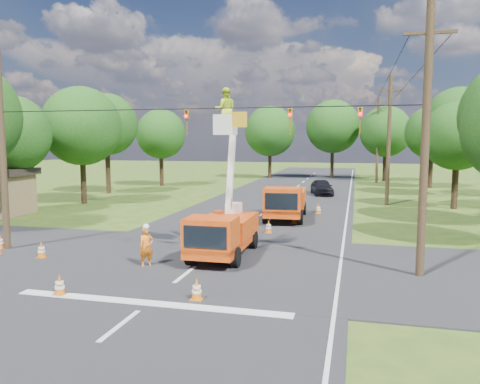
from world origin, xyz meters
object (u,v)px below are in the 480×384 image
(pole_right_far, at_px, (378,140))
(tree_left_f, at_px, (161,134))
(distant_car, at_px, (322,187))
(tree_left_d, at_px, (81,126))
(pole_right_near, at_px, (425,138))
(tree_right_d, at_px, (459,121))
(traffic_cone_2, at_px, (269,227))
(second_truck, at_px, (285,202))
(traffic_cone_8, at_px, (255,220))
(pole_right_mid, at_px, (389,139))
(tree_far_a, at_px, (270,131))
(tree_far_c, at_px, (386,132))
(bucket_truck, at_px, (223,220))
(pole_left, at_px, (3,152))
(tree_right_e, at_px, (432,133))
(traffic_cone_0, at_px, (60,285))
(tree_right_c, at_px, (457,136))
(tree_far_b, at_px, (333,127))
(traffic_cone_6, at_px, (0,242))
(traffic_cone_3, at_px, (295,218))
(tree_left_e, at_px, (107,125))
(traffic_cone_7, at_px, (318,209))
(traffic_cone_4, at_px, (41,250))
(traffic_cone_1, at_px, (197,289))
(ground_worker, at_px, (146,247))

(pole_right_far, bearing_deg, tree_left_f, -156.77)
(distant_car, relative_size, tree_left_d, 0.46)
(pole_right_near, relative_size, tree_right_d, 1.03)
(traffic_cone_2, distance_m, tree_left_f, 29.05)
(tree_left_f, relative_size, tree_right_d, 0.87)
(second_truck, height_order, traffic_cone_8, second_truck)
(pole_right_mid, bearing_deg, traffic_cone_8, -125.48)
(tree_far_a, distance_m, tree_far_c, 14.53)
(bucket_truck, relative_size, pole_right_near, 0.73)
(pole_left, relative_size, tree_right_d, 0.93)
(pole_right_near, relative_size, tree_far_c, 1.09)
(pole_left, relative_size, tree_right_e, 1.04)
(traffic_cone_0, distance_m, pole_right_near, 13.59)
(bucket_truck, relative_size, tree_left_d, 0.79)
(pole_right_near, height_order, tree_right_c, pole_right_near)
(traffic_cone_0, distance_m, tree_right_e, 43.92)
(pole_left, height_order, tree_far_a, tree_far_a)
(tree_right_e, xyz_separation_m, tree_far_b, (-10.80, 10.00, 1.00))
(traffic_cone_6, relative_size, pole_right_mid, 0.07)
(tree_far_b, bearing_deg, traffic_cone_2, -92.12)
(traffic_cone_3, relative_size, pole_right_mid, 0.07)
(traffic_cone_8, xyz_separation_m, tree_left_f, (-15.17, 21.41, 5.33))
(tree_left_e, bearing_deg, traffic_cone_2, -39.95)
(traffic_cone_3, relative_size, tree_left_f, 0.08)
(distant_car, relative_size, traffic_cone_7, 5.98)
(traffic_cone_2, height_order, tree_right_d, tree_right_d)
(traffic_cone_8, xyz_separation_m, tree_left_e, (-17.17, 13.41, 6.13))
(tree_left_d, distance_m, tree_right_c, 28.49)
(tree_right_c, bearing_deg, traffic_cone_8, -140.95)
(pole_right_near, xyz_separation_m, tree_right_c, (4.70, 19.00, 0.21))
(tree_left_f, bearing_deg, traffic_cone_3, -49.23)
(traffic_cone_2, xyz_separation_m, pole_right_mid, (6.92, 13.39, 4.75))
(distant_car, bearing_deg, tree_right_e, 28.08)
(traffic_cone_3, xyz_separation_m, pole_right_near, (5.91, -9.84, 4.75))
(traffic_cone_4, bearing_deg, traffic_cone_8, 52.93)
(traffic_cone_2, bearing_deg, traffic_cone_8, 121.29)
(tree_far_a, xyz_separation_m, tree_far_c, (14.50, -1.00, -0.13))
(traffic_cone_1, relative_size, tree_far_b, 0.07)
(pole_left, distance_m, tree_far_a, 43.27)
(traffic_cone_3, relative_size, tree_right_d, 0.07)
(ground_worker, bearing_deg, tree_right_e, 26.49)
(tree_right_e, bearing_deg, pole_right_far, 136.67)
(tree_left_e, height_order, tree_left_f, tree_left_e)
(tree_far_b, bearing_deg, tree_far_c, -24.78)
(traffic_cone_3, xyz_separation_m, traffic_cone_4, (-9.49, -10.88, 0.00))
(pole_left, bearing_deg, tree_left_f, 100.02)
(traffic_cone_8, xyz_separation_m, tree_right_e, (13.43, 26.41, 5.45))
(traffic_cone_1, relative_size, tree_right_e, 0.08)
(bucket_truck, height_order, pole_left, pole_left)
(tree_left_e, height_order, tree_right_c, tree_left_e)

